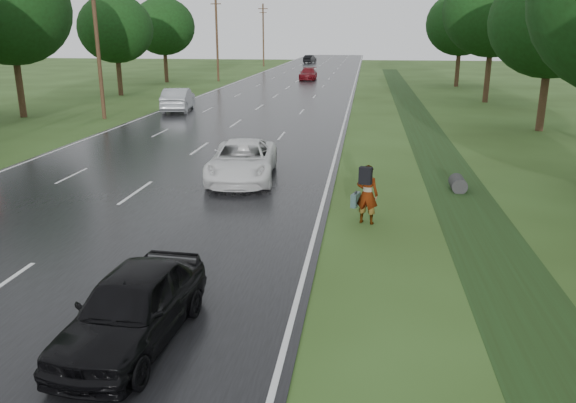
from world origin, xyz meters
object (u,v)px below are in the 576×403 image
(pedestrian, at_px, (366,193))
(silver_sedan, at_px, (178,99))
(dark_sedan, at_px, (133,307))
(white_pickup, at_px, (242,161))

(pedestrian, relative_size, silver_sedan, 0.36)
(dark_sedan, xyz_separation_m, silver_sedan, (-9.41, 30.80, 0.12))
(pedestrian, distance_m, white_pickup, 6.62)
(white_pickup, bearing_deg, silver_sedan, 109.47)
(white_pickup, distance_m, silver_sedan, 20.71)
(pedestrian, distance_m, silver_sedan, 26.98)
(pedestrian, height_order, silver_sedan, pedestrian)
(white_pickup, xyz_separation_m, dark_sedan, (0.58, -12.06, -0.03))
(pedestrian, relative_size, dark_sedan, 0.44)
(silver_sedan, bearing_deg, pedestrian, 111.48)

